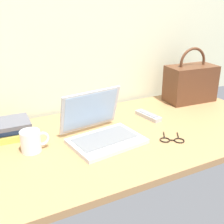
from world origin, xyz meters
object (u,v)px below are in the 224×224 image
at_px(coffee_mug, 31,141).
at_px(book_stack, 8,130).
at_px(handbag, 190,83).
at_px(laptop, 101,130).
at_px(eyeglasses, 172,140).
at_px(remote_control_near, 148,116).

xyz_separation_m(coffee_mug, book_stack, (-0.07, 0.18, -0.01)).
bearing_deg(handbag, book_stack, -179.74).
xyz_separation_m(laptop, coffee_mug, (-0.30, 0.03, 0.00)).
bearing_deg(handbag, laptop, -162.96).
distance_m(eyeglasses, handbag, 0.59).
distance_m(remote_control_near, eyeglasses, 0.27).
xyz_separation_m(remote_control_near, handbag, (0.38, 0.11, 0.10)).
distance_m(eyeglasses, book_stack, 0.75).
relative_size(laptop, coffee_mug, 2.79).
bearing_deg(handbag, remote_control_near, -163.68).
relative_size(eyeglasses, handbag, 0.41).
bearing_deg(book_stack, remote_control_near, -8.69).
xyz_separation_m(laptop, handbag, (0.71, 0.22, 0.07)).
relative_size(laptop, handbag, 1.02).
height_order(remote_control_near, handbag, handbag).
height_order(eyeglasses, book_stack, book_stack).
xyz_separation_m(laptop, book_stack, (-0.37, 0.21, -0.01)).
bearing_deg(laptop, book_stack, 149.91).
height_order(laptop, coffee_mug, laptop).
bearing_deg(coffee_mug, remote_control_near, 6.56).
xyz_separation_m(eyeglasses, handbag, (0.44, 0.38, 0.11)).
bearing_deg(laptop, coffee_mug, 173.61).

